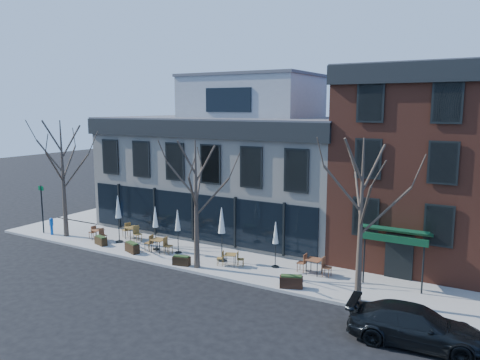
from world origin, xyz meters
The scene contains 25 objects.
ground centered at (0.00, 0.00, 0.00)m, with size 120.00×120.00×0.00m, color black.
sidewalk_front centered at (3.25, -2.15, 0.07)m, with size 33.50×4.70×0.15m, color gray.
sidewalk_side centered at (-11.25, 6.00, 0.07)m, with size 4.50×12.00×0.15m, color gray.
corner_building centered at (0.07, 5.07, 4.72)m, with size 18.39×10.39×11.10m.
red_brick_building centered at (13.00, 4.98, 5.64)m, with size 8.20×11.78×11.18m.
tree_corner centered at (-8.49, -3.20, 4.25)m, with size 3.93×3.98×7.92m.
tree_mid centered at (3.01, -3.90, 3.79)m, with size 3.50×3.55×7.04m.
tree_right centered at (12.01, -3.90, 4.02)m, with size 3.72×3.77×7.48m.
sign_pole centered at (-10.50, -3.50, 2.07)m, with size 0.50×0.10×3.40m.
parked_sedan centered at (14.96, -6.44, 0.74)m, with size 2.06×5.07×1.47m, color black.
call_box centered at (-9.62, -3.51, 0.80)m, with size 0.24×0.24×1.22m.
cafe_set_0 centered at (-5.79, -2.89, 0.61)m, with size 1.74×0.79×0.90m.
cafe_set_1 centered at (-3.97, -1.58, 0.68)m, with size 2.02×1.04×1.03m.
cafe_set_2 centered at (-0.60, -2.88, 0.67)m, with size 1.94×0.82×1.01m.
cafe_set_4 centered at (4.46, -2.75, 0.57)m, with size 1.59×0.93×0.82m.
cafe_set_5 centered at (9.00, -1.65, 0.67)m, with size 1.93×0.80×1.01m.
umbrella_0 centered at (-4.24, -2.49, 2.34)m, with size 0.50×0.50×3.11m.
umbrella_1 centered at (-1.09, -2.53, 2.08)m, with size 0.44×0.44×2.73m.
umbrella_2 centered at (0.52, -2.37, 2.04)m, with size 0.43×0.43×2.67m.
umbrella_3 centered at (3.60, -2.28, 2.37)m, with size 0.50×0.50×3.15m.
umbrella_4 centered at (6.74, -1.70, 1.97)m, with size 0.41×0.41×2.58m.
planter_0 centered at (-4.85, -3.51, 0.43)m, with size 1.07×0.67×0.56m.
planter_1 centered at (-1.99, -3.69, 0.46)m, with size 1.20×0.78×0.62m.
planter_2 centered at (2.05, -4.06, 0.42)m, with size 1.04×0.59×0.55m.
planter_3 centered at (8.72, -3.98, 0.46)m, with size 1.22×0.84×0.63m.
Camera 1 is at (17.55, -24.19, 8.97)m, focal length 35.00 mm.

